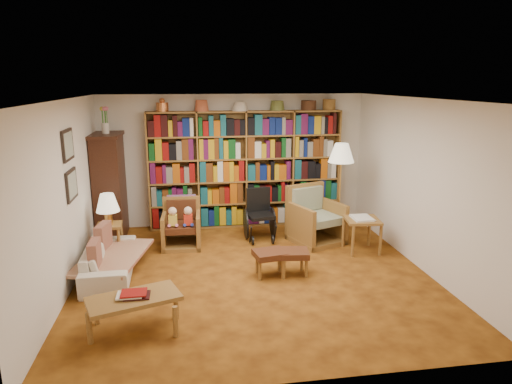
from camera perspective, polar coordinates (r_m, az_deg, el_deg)
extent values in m
plane|color=#9A5A17|center=(6.76, -0.31, -10.17)|extent=(5.00, 5.00, 0.00)
plane|color=white|center=(6.18, -0.34, 11.53)|extent=(5.00, 5.00, 0.00)
plane|color=white|center=(8.78, -2.75, 3.97)|extent=(5.00, 0.00, 5.00)
plane|color=white|center=(4.01, 5.02, -8.12)|extent=(5.00, 0.00, 5.00)
plane|color=white|center=(6.49, -22.74, -0.62)|extent=(0.00, 5.00, 5.00)
plane|color=white|center=(7.15, 19.89, 0.90)|extent=(0.00, 5.00, 5.00)
cube|color=olive|center=(8.68, -1.31, 2.86)|extent=(3.60, 0.30, 2.20)
cube|color=#381D0F|center=(8.42, -17.78, 0.47)|extent=(0.45, 0.90, 1.80)
cube|color=#381D0F|center=(8.27, -18.25, 6.75)|extent=(0.50, 0.95, 0.06)
cylinder|color=silver|center=(8.26, -18.31, 7.58)|extent=(0.12, 0.12, 0.18)
cube|color=black|center=(6.65, -22.49, 5.46)|extent=(0.03, 0.52, 0.42)
cube|color=gray|center=(6.65, -22.37, 5.46)|extent=(0.01, 0.44, 0.34)
cube|color=black|center=(6.74, -22.07, 0.83)|extent=(0.03, 0.52, 0.42)
cube|color=gray|center=(6.74, -21.94, 0.84)|extent=(0.01, 0.44, 0.34)
imported|color=beige|center=(6.95, -17.80, -8.08)|extent=(1.61, 0.66, 0.47)
cube|color=#C4BC8F|center=(6.92, -17.43, -7.56)|extent=(1.07, 1.59, 0.04)
cube|color=maroon|center=(7.22, -18.54, -5.48)|extent=(0.20, 0.43, 0.41)
cube|color=maroon|center=(6.58, -19.52, -7.46)|extent=(0.13, 0.39, 0.39)
cube|color=olive|center=(7.57, -17.87, -3.99)|extent=(0.40, 0.40, 0.04)
cylinder|color=olive|center=(7.54, -19.04, -6.32)|extent=(0.05, 0.05, 0.50)
cylinder|color=olive|center=(7.49, -16.74, -6.28)|extent=(0.05, 0.05, 0.50)
cylinder|color=olive|center=(7.82, -18.66, -5.56)|extent=(0.05, 0.05, 0.50)
cylinder|color=olive|center=(7.78, -16.45, -5.52)|extent=(0.05, 0.05, 0.50)
cylinder|color=gold|center=(7.54, -17.93, -3.12)|extent=(0.12, 0.12, 0.20)
cone|color=beige|center=(7.47, -18.08, -1.26)|extent=(0.36, 0.36, 0.28)
cube|color=olive|center=(7.90, -9.22, -6.46)|extent=(0.67, 0.69, 0.07)
cube|color=olive|center=(7.82, -11.41, -4.82)|extent=(0.09, 0.67, 0.57)
cube|color=olive|center=(7.82, -7.17, -4.67)|extent=(0.09, 0.67, 0.57)
cube|color=olive|center=(8.06, -9.32, -3.31)|extent=(0.64, 0.10, 0.80)
cube|color=#502515|center=(7.77, -9.31, -4.31)|extent=(0.52, 0.58, 0.11)
cube|color=#502515|center=(7.95, -9.37, -2.15)|extent=(0.50, 0.11, 0.34)
cube|color=#BB315E|center=(8.03, -9.38, -1.61)|extent=(0.50, 0.07, 0.36)
cube|color=olive|center=(8.07, 7.49, -5.89)|extent=(1.01, 1.03, 0.09)
cube|color=olive|center=(7.88, 5.10, -3.99)|extent=(0.36, 0.78, 0.69)
cube|color=olive|center=(8.08, 9.95, -3.71)|extent=(0.36, 0.78, 0.69)
cube|color=olive|center=(8.27, 6.89, -2.18)|extent=(0.76, 0.36, 0.97)
cube|color=gray|center=(7.92, 7.64, -3.32)|extent=(0.81, 0.85, 0.13)
cube|color=gray|center=(8.14, 7.08, -0.79)|extent=(0.60, 0.31, 0.41)
cube|color=black|center=(8.00, 0.53, -2.99)|extent=(0.50, 0.50, 0.06)
cube|color=black|center=(8.14, 0.29, -0.93)|extent=(0.44, 0.12, 0.43)
cylinder|color=black|center=(8.11, -1.27, -3.98)|extent=(0.03, 0.54, 0.54)
cylinder|color=black|center=(8.18, 2.09, -3.82)|extent=(0.03, 0.54, 0.54)
cylinder|color=black|center=(7.84, -0.42, -6.11)|extent=(0.03, 0.15, 0.15)
cylinder|color=black|center=(7.89, 2.10, -5.98)|extent=(0.03, 0.15, 0.15)
cylinder|color=gold|center=(8.37, 10.17, -5.47)|extent=(0.29, 0.29, 0.03)
cylinder|color=gold|center=(8.17, 10.37, -0.83)|extent=(0.03, 0.03, 1.43)
cone|color=beige|center=(8.01, 10.62, 4.84)|extent=(0.45, 0.45, 0.33)
cube|color=olive|center=(7.63, 13.14, -3.42)|extent=(0.59, 0.59, 0.04)
cylinder|color=olive|center=(7.43, 12.02, -6.08)|extent=(0.05, 0.05, 0.51)
cylinder|color=olive|center=(7.60, 15.29, -5.82)|extent=(0.05, 0.05, 0.51)
cylinder|color=olive|center=(7.84, 10.84, -4.97)|extent=(0.05, 0.05, 0.51)
cylinder|color=olive|center=(8.00, 13.96, -4.75)|extent=(0.05, 0.05, 0.51)
cube|color=white|center=(7.62, 13.16, -3.17)|extent=(0.34, 0.41, 0.03)
cube|color=#502515|center=(6.57, 1.74, -7.77)|extent=(0.50, 0.45, 0.09)
cylinder|color=olive|center=(6.50, 0.49, -9.81)|extent=(0.04, 0.04, 0.29)
cylinder|color=olive|center=(6.55, 3.38, -9.62)|extent=(0.04, 0.04, 0.29)
cylinder|color=olive|center=(6.74, 0.12, -8.93)|extent=(0.04, 0.04, 0.29)
cylinder|color=olive|center=(6.79, 2.91, -8.75)|extent=(0.04, 0.04, 0.29)
cube|color=#502515|center=(6.63, 4.69, -7.65)|extent=(0.48, 0.42, 0.09)
cylinder|color=olive|center=(6.55, 3.52, -9.66)|extent=(0.04, 0.04, 0.28)
cylinder|color=olive|center=(6.62, 6.31, -9.45)|extent=(0.04, 0.04, 0.28)
cylinder|color=olive|center=(6.78, 3.05, -8.80)|extent=(0.04, 0.04, 0.28)
cylinder|color=olive|center=(6.85, 5.74, -8.61)|extent=(0.04, 0.04, 0.28)
cube|color=olive|center=(5.37, -15.04, -12.76)|extent=(1.10, 0.80, 0.05)
cylinder|color=olive|center=(5.36, -20.12, -15.70)|extent=(0.06, 0.06, 0.36)
cylinder|color=olive|center=(5.25, -10.03, -15.65)|extent=(0.06, 0.06, 0.36)
cylinder|color=olive|center=(5.71, -19.34, -13.72)|extent=(0.06, 0.06, 0.36)
cylinder|color=olive|center=(5.61, -9.97, -13.62)|extent=(0.06, 0.06, 0.36)
cube|color=brown|center=(5.35, -15.08, -12.26)|extent=(0.34, 0.30, 0.05)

